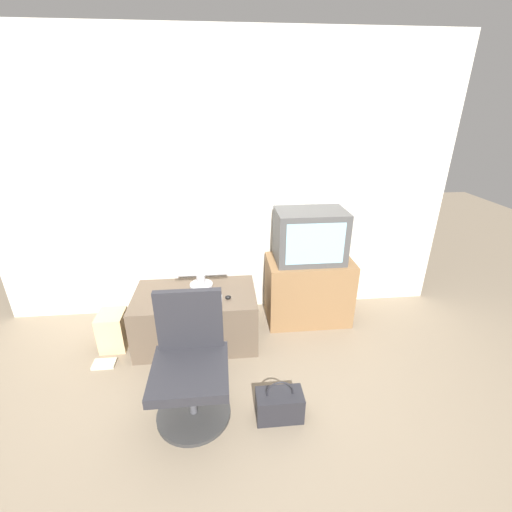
% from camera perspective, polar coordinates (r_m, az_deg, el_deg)
% --- Properties ---
extents(ground_plane, '(12.00, 12.00, 0.00)m').
position_cam_1_polar(ground_plane, '(2.76, -3.96, -22.85)').
color(ground_plane, '#7F705B').
extents(wall_back, '(4.40, 0.05, 2.60)m').
position_cam_1_polar(wall_back, '(3.29, -5.44, 11.41)').
color(wall_back, silver).
rests_on(wall_back, ground_plane).
extents(desk, '(1.07, 0.61, 0.49)m').
position_cam_1_polar(desk, '(3.20, -9.88, -9.98)').
color(desk, brown).
rests_on(desk, ground_plane).
extents(side_stand, '(0.81, 0.48, 0.65)m').
position_cam_1_polar(side_stand, '(3.46, 8.67, -5.54)').
color(side_stand, olive).
rests_on(side_stand, ground_plane).
extents(main_monitor, '(0.50, 0.21, 0.46)m').
position_cam_1_polar(main_monitor, '(3.08, -9.38, -1.05)').
color(main_monitor, '#B2B2B7').
rests_on(main_monitor, desk).
extents(keyboard, '(0.31, 0.14, 0.01)m').
position_cam_1_polar(keyboard, '(2.95, -8.68, -7.30)').
color(keyboard, white).
rests_on(keyboard, desk).
extents(mouse, '(0.05, 0.04, 0.03)m').
position_cam_1_polar(mouse, '(2.95, -4.65, -6.87)').
color(mouse, black).
rests_on(mouse, desk).
extents(crt_tv, '(0.64, 0.41, 0.49)m').
position_cam_1_polar(crt_tv, '(3.22, 8.99, 3.32)').
color(crt_tv, '#474747').
rests_on(crt_tv, side_stand).
extents(office_chair, '(0.52, 0.52, 0.88)m').
position_cam_1_polar(office_chair, '(2.48, -10.83, -17.68)').
color(office_chair, '#333333').
rests_on(office_chair, ground_plane).
extents(cardboard_box_lower, '(0.23, 0.25, 0.34)m').
position_cam_1_polar(cardboard_box_lower, '(3.37, -22.68, -11.33)').
color(cardboard_box_lower, '#D1B27F').
rests_on(cardboard_box_lower, ground_plane).
extents(handbag, '(0.32, 0.17, 0.32)m').
position_cam_1_polar(handbag, '(2.59, 3.92, -23.51)').
color(handbag, '#232328').
rests_on(handbag, ground_plane).
extents(book, '(0.18, 0.12, 0.02)m').
position_cam_1_polar(book, '(3.28, -23.96, -16.10)').
color(book, beige).
rests_on(book, ground_plane).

